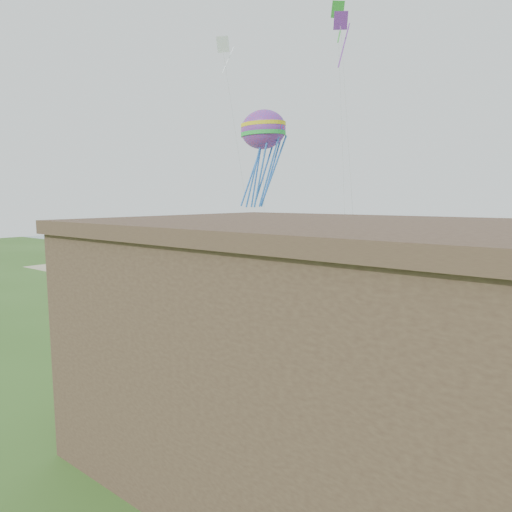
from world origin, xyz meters
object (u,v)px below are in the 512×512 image
(chainlink_fence, at_px, (203,326))
(picnic_table, at_px, (259,372))
(motel, at_px, (349,356))
(octopus_kite, at_px, (263,157))

(chainlink_fence, xyz_separation_m, picnic_table, (6.79, -3.26, -0.22))
(motel, bearing_deg, octopus_kite, 134.58)
(chainlink_fence, distance_m, motel, 15.06)
(chainlink_fence, xyz_separation_m, octopus_kite, (-1.28, 7.49, 10.43))
(picnic_table, height_order, octopus_kite, octopus_kite)
(chainlink_fence, xyz_separation_m, motel, (13.00, -7.00, 2.95))
(motel, distance_m, picnic_table, 7.91)
(picnic_table, xyz_separation_m, octopus_kite, (-8.07, 10.75, 10.65))
(motel, bearing_deg, chainlink_fence, 151.70)
(chainlink_fence, distance_m, octopus_kite, 12.91)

